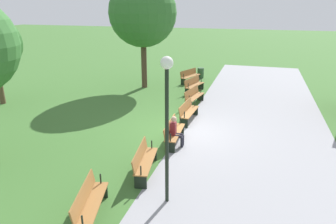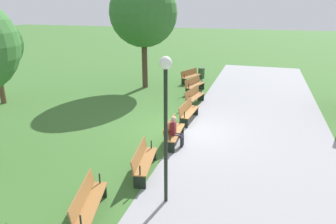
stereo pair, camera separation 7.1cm
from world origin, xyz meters
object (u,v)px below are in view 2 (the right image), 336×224
Objects in this scene: bench_3 at (188,111)px; bench_6 at (88,202)px; bench_0 at (191,76)px; trash_bin at (201,73)px; bench_4 at (173,131)px; bench_5 at (143,160)px; person_seated at (175,130)px; bench_1 at (194,85)px; lamp_post at (166,106)px; tree_1 at (143,13)px; bench_2 at (194,96)px.

bench_3 is 0.98× the size of bench_6.
bench_0 is 2.56× the size of trash_bin.
bench_4 is 0.98× the size of bench_6.
bench_6 is 16.58m from trash_bin.
person_seated is at bearing 160.29° from bench_5.
bench_1 and bench_3 have the same top height.
lamp_post is (-1.26, 1.68, 2.34)m from bench_6.
lamp_post is at bearing 33.71° from bench_5.
bench_4 is at bearing 5.61° from trash_bin.
tree_1 is at bearing -78.75° from bench_1.
bench_2 is 2.57× the size of trash_bin.
bench_3 is at bearing 38.48° from tree_1.
bench_5 is at bearing 0.02° from bench_3.
bench_6 is 0.48× the size of lamp_post.
bench_4 is at bearing -149.54° from person_seated.
trash_bin is (-11.55, -1.13, -0.10)m from bench_4.
lamp_post is at bearing 23.60° from tree_1.
bench_2 is 1.01× the size of bench_4.
person_seated is 11.87m from trash_bin.
person_seated reaches higher than bench_4.
tree_1 is at bearing -28.39° from bench_0.
bench_2 is (2.49, 0.54, 0.00)m from bench_1.
person_seated is (-4.78, 0.96, 0.16)m from bench_6.
lamp_post is at bearing 8.41° from person_seated.
bench_0 is at bearing -146.46° from bench_1.
bench_6 is (2.49, -0.54, 0.00)m from bench_5.
bench_2 is at bearing 36.61° from bench_0.
bench_2 and bench_4 have the same top height.
trash_bin is (-3.75, 3.04, -4.33)m from tree_1.
bench_1 and bench_2 have the same top height.
bench_5 is at bearing 3.51° from trash_bin.
tree_1 is at bearing -154.88° from bench_4.
bench_4 and bench_5 have the same top height.
trash_bin is (-11.79, -1.29, -0.26)m from person_seated.
lamp_post is (13.74, 2.47, 2.34)m from bench_0.
person_seated reaches higher than bench_3.
bench_0 is 5.08m from bench_2.
person_seated is at bearing 30.46° from bench_4.
tree_1 is at bearing -138.46° from bench_3.
bench_3 and bench_4 have the same top height.
bench_5 is at bearing -9.14° from bench_4.
bench_0 and bench_4 have the same top height.
trash_bin is (-3.99, -0.33, -0.10)m from bench_1.
bench_1 is at bearing 85.95° from tree_1.
bench_1 is at bearing 4.71° from trash_bin.
bench_1 is at bearing -167.82° from bench_3.
bench_5 is 2.54m from bench_6.
bench_0 is 1.00× the size of bench_2.
bench_0 reaches higher than trash_bin.
bench_2 is at bearing -172.64° from lamp_post.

